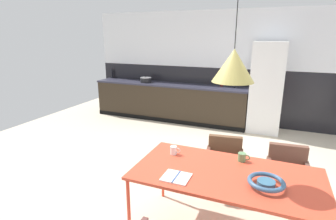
% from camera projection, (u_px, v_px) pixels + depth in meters
% --- Properties ---
extents(ground_plane, '(9.16, 9.16, 0.00)m').
position_uv_depth(ground_plane, '(186.00, 188.00, 3.75)').
color(ground_plane, beige).
extents(back_wall_splashback_dark, '(7.05, 0.12, 1.33)m').
position_uv_depth(back_wall_splashback_dark, '(229.00, 96.00, 6.45)').
color(back_wall_splashback_dark, black).
rests_on(back_wall_splashback_dark, ground).
extents(back_wall_panel_upper, '(7.05, 0.12, 1.33)m').
position_uv_depth(back_wall_panel_upper, '(233.00, 39.00, 6.09)').
color(back_wall_panel_upper, silver).
rests_on(back_wall_panel_upper, back_wall_splashback_dark).
extents(kitchen_counter, '(3.89, 0.63, 0.92)m').
position_uv_depth(kitchen_counter, '(169.00, 102.00, 6.72)').
color(kitchen_counter, '#2F251A').
rests_on(kitchen_counter, ground).
extents(refrigerator_column, '(0.67, 0.60, 1.96)m').
position_uv_depth(refrigerator_column, '(266.00, 88.00, 5.74)').
color(refrigerator_column, silver).
rests_on(refrigerator_column, ground).
extents(dining_table, '(1.85, 0.95, 0.76)m').
position_uv_depth(dining_table, '(226.00, 176.00, 2.65)').
color(dining_table, '#D4442C').
rests_on(dining_table, ground).
extents(armchair_near_window, '(0.54, 0.53, 0.74)m').
position_uv_depth(armchair_near_window, '(224.00, 157.00, 3.60)').
color(armchair_near_window, brown).
rests_on(armchair_near_window, ground).
extents(armchair_far_side, '(0.52, 0.51, 0.75)m').
position_uv_depth(armchair_far_side, '(287.00, 169.00, 3.28)').
color(armchair_far_side, brown).
rests_on(armchair_far_side, ground).
extents(fruit_bowl, '(0.33, 0.33, 0.07)m').
position_uv_depth(fruit_bowl, '(266.00, 182.00, 2.39)').
color(fruit_bowl, '#33607F').
rests_on(fruit_bowl, dining_table).
extents(open_book, '(0.26, 0.24, 0.02)m').
position_uv_depth(open_book, '(176.00, 177.00, 2.55)').
color(open_book, white).
rests_on(open_book, dining_table).
extents(mug_glass_clear, '(0.12, 0.08, 0.10)m').
position_uv_depth(mug_glass_clear, '(174.00, 150.00, 3.04)').
color(mug_glass_clear, white).
rests_on(mug_glass_clear, dining_table).
extents(mug_dark_espresso, '(0.13, 0.09, 0.09)m').
position_uv_depth(mug_dark_espresso, '(242.00, 157.00, 2.87)').
color(mug_dark_espresso, '#5B8456').
rests_on(mug_dark_espresso, dining_table).
extents(cooking_pot, '(0.28, 0.28, 0.15)m').
position_uv_depth(cooking_pot, '(146.00, 80.00, 6.78)').
color(cooking_pot, black).
rests_on(cooking_pot, kitchen_counter).
extents(bottle_spice_small, '(0.06, 0.06, 0.28)m').
position_uv_depth(bottle_spice_small, '(235.00, 83.00, 6.03)').
color(bottle_spice_small, black).
rests_on(bottle_spice_small, kitchen_counter).
extents(bottle_oil_tall, '(0.08, 0.08, 0.32)m').
position_uv_depth(bottle_oil_tall, '(222.00, 81.00, 6.23)').
color(bottle_oil_tall, maroon).
rests_on(bottle_oil_tall, kitchen_counter).
extents(bottle_wine_green, '(0.06, 0.06, 0.30)m').
position_uv_depth(bottle_wine_green, '(112.00, 74.00, 7.44)').
color(bottle_wine_green, black).
rests_on(bottle_wine_green, kitchen_counter).
extents(pendant_lamp_over_table_near, '(0.38, 0.38, 0.93)m').
position_uv_depth(pendant_lamp_over_table_near, '(234.00, 66.00, 2.35)').
color(pendant_lamp_over_table_near, black).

